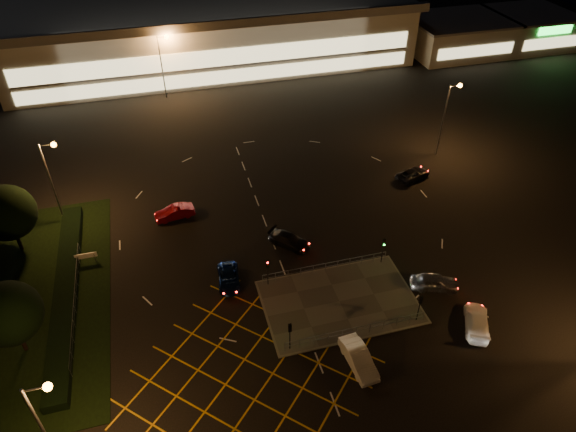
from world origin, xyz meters
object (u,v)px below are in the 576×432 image
object	(u,v)px
signal_nw	(267,268)
car_circ_red	(175,212)
signal_ne	(383,246)
car_left_blue	(229,278)
car_approach_white	(477,322)
signal_sw	(290,331)
car_queue_white	(359,358)
car_right_silver	(435,282)
car_far_dkgrey	(289,240)
car_east_grey	(413,174)
signal_se	(420,303)

from	to	relation	value
signal_nw	car_circ_red	size ratio (longest dim) A/B	0.70
signal_ne	car_left_blue	distance (m)	15.80
signal_ne	car_approach_white	world-z (taller)	signal_ne
signal_sw	signal_ne	size ratio (longest dim) A/B	1.00
signal_nw	car_queue_white	distance (m)	12.23
signal_sw	car_right_silver	bearing A→B (deg)	-167.91
car_far_dkgrey	car_circ_red	world-z (taller)	car_circ_red
car_east_grey	car_circ_red	bearing A→B (deg)	70.39
car_far_dkgrey	car_left_blue	bearing A→B (deg)	164.06
car_circ_red	car_right_silver	bearing A→B (deg)	44.36
car_queue_white	car_left_blue	distance (m)	15.16
car_far_dkgrey	signal_ne	bearing A→B (deg)	-75.38
car_circ_red	car_far_dkgrey	bearing A→B (deg)	46.58
signal_sw	signal_nw	bearing A→B (deg)	-90.00
signal_se	car_far_dkgrey	distance (m)	15.71
car_queue_white	car_right_silver	world-z (taller)	car_queue_white
car_far_dkgrey	car_east_grey	size ratio (longest dim) A/B	1.01
car_queue_white	car_east_grey	xyz separation A→B (m)	(17.02, 24.41, -0.14)
car_far_dkgrey	signal_se	bearing A→B (deg)	-101.16
signal_nw	car_circ_red	xyz separation A→B (m)	(-7.75, 13.28, -1.63)
car_approach_white	car_far_dkgrey	bearing A→B (deg)	-21.36
signal_nw	car_approach_white	world-z (taller)	signal_nw
signal_se	car_far_dkgrey	size ratio (longest dim) A/B	0.67
signal_se	signal_nw	distance (m)	14.41
signal_se	signal_nw	xyz separation A→B (m)	(-12.00, 7.99, 0.00)
car_right_silver	car_approach_white	xyz separation A→B (m)	(1.33, -5.41, -0.07)
signal_sw	car_far_dkgrey	distance (m)	13.76
signal_nw	car_circ_red	distance (m)	15.46
car_queue_white	car_far_dkgrey	xyz separation A→B (m)	(-1.50, 16.18, -0.10)
car_far_dkgrey	car_right_silver	size ratio (longest dim) A/B	1.02
signal_nw	signal_sw	bearing A→B (deg)	-90.00
signal_ne	car_queue_white	world-z (taller)	signal_ne
car_approach_white	car_left_blue	bearing A→B (deg)	-1.47
signal_ne	car_east_grey	size ratio (longest dim) A/B	0.68
signal_se	car_queue_white	world-z (taller)	signal_se
car_far_dkgrey	car_circ_red	distance (m)	13.95
signal_ne	car_far_dkgrey	distance (m)	10.00
car_approach_white	signal_ne	bearing A→B (deg)	-36.63
signal_nw	car_approach_white	bearing A→B (deg)	-30.90
signal_nw	car_far_dkgrey	world-z (taller)	signal_nw
signal_sw	car_right_silver	world-z (taller)	signal_sw
signal_nw	car_circ_red	bearing A→B (deg)	120.28
signal_sw	signal_nw	xyz separation A→B (m)	(0.00, 7.99, 0.00)
car_left_blue	car_circ_red	size ratio (longest dim) A/B	0.99
car_east_grey	car_far_dkgrey	bearing A→B (deg)	94.08
signal_se	car_queue_white	bearing A→B (deg)	23.61
signal_sw	car_left_blue	xyz separation A→B (m)	(-3.64, 9.37, -1.75)
signal_ne	car_circ_red	xyz separation A→B (m)	(-19.75, 13.28, -1.63)
car_left_blue	car_east_grey	xyz separation A→B (m)	(25.78, 12.04, 0.03)
car_far_dkgrey	car_right_silver	xyz separation A→B (m)	(11.88, -9.85, 0.10)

